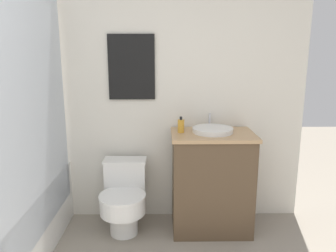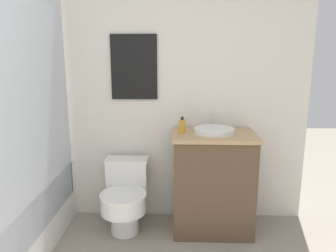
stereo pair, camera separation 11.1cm
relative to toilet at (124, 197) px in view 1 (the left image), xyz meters
The scene contains 5 objects.
wall_back 0.99m from the toilet, 99.08° to the left, with size 3.31×0.07×2.50m.
toilet is the anchor object (origin of this frame).
vanity 0.77m from the toilet, ahead, with size 0.69×0.48×0.87m.
sink 0.95m from the toilet, ahead, with size 0.34×0.37×0.13m.
soap_bottle 0.79m from the toilet, ahead, with size 0.06×0.06×0.13m.
Camera 1 is at (0.40, -0.66, 1.52)m, focal length 35.00 mm.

